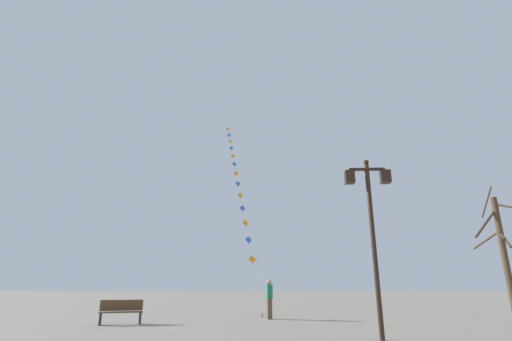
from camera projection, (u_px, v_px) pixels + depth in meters
ground_plane at (291, 312)px, 21.31m from camera, size 160.00×160.00×0.00m
twin_lantern_lamp_post at (371, 211)px, 11.15m from camera, size 1.37×0.28×5.19m
kite_train at (237, 179)px, 30.17m from camera, size 4.42×19.12×18.20m
kite_flyer at (269, 298)px, 16.79m from camera, size 0.32×0.63×1.71m
bare_tree at (503, 253)px, 14.36m from camera, size 2.01×2.56×5.30m
park_bench at (121, 312)px, 14.38m from camera, size 1.65×0.98×0.89m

